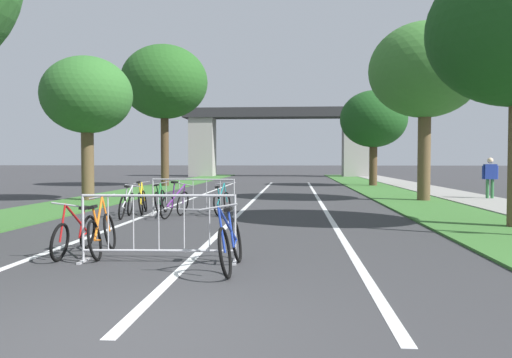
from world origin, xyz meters
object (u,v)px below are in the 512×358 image
object	(u,v)px
tree_right_maple_mid	(425,71)
crowd_barrier_second	(193,197)
crowd_barrier_nearest	(159,229)
bicycle_silver_6	(127,204)
bicycle_purple_3	(175,203)
tree_left_oak_near	(87,96)
tree_left_cypress_far	(164,83)
bicycle_red_1	(75,235)
bicycle_yellow_2	(143,201)
pedestrian_with_backpack	(490,174)
bicycle_teal_4	(222,202)
tree_right_pine_far	(374,119)
bicycle_orange_7	(102,233)
bicycle_green_0	(161,201)
bicycle_blue_5	(231,243)

from	to	relation	value
tree_right_maple_mid	crowd_barrier_second	distance (m)	10.57
crowd_barrier_nearest	bicycle_silver_6	xyz separation A→B (m)	(-2.50, 5.87, -0.16)
bicycle_purple_3	tree_left_oak_near	bearing A→B (deg)	144.53
tree_left_cypress_far	bicycle_purple_3	xyz separation A→B (m)	(4.49, -16.14, -5.80)
bicycle_red_1	bicycle_yellow_2	xyz separation A→B (m)	(-0.86, 6.50, 0.03)
crowd_barrier_nearest	pedestrian_with_backpack	distance (m)	16.14
tree_right_maple_mid	bicycle_red_1	bearing A→B (deg)	-126.27
bicycle_red_1	bicycle_teal_4	xyz separation A→B (m)	(1.52, 6.47, 0.01)
bicycle_red_1	pedestrian_with_backpack	xyz separation A→B (m)	(11.27, 12.40, 0.68)
tree_right_pine_far	pedestrian_with_backpack	world-z (taller)	tree_right_pine_far
pedestrian_with_backpack	tree_right_maple_mid	bearing A→B (deg)	-161.75
bicycle_purple_3	tree_left_cypress_far	bearing A→B (deg)	118.59
tree_right_pine_far	tree_right_maple_mid	bearing A→B (deg)	-89.15
bicycle_yellow_2	bicycle_teal_4	size ratio (longest dim) A/B	1.06
bicycle_purple_3	bicycle_orange_7	bearing A→B (deg)	-76.08
bicycle_silver_6	bicycle_yellow_2	bearing A→B (deg)	78.75
bicycle_teal_4	pedestrian_with_backpack	bearing A→B (deg)	39.45
tree_left_cypress_far	tree_right_pine_far	distance (m)	12.75
bicycle_yellow_2	pedestrian_with_backpack	size ratio (longest dim) A/B	1.04
bicycle_yellow_2	crowd_barrier_second	bearing A→B (deg)	-28.41
crowd_barrier_second	bicycle_red_1	distance (m)	6.04
bicycle_red_1	bicycle_purple_3	xyz separation A→B (m)	(0.36, 5.52, 0.05)
tree_left_cypress_far	tree_right_pine_far	world-z (taller)	tree_left_cypress_far
tree_right_pine_far	bicycle_red_1	size ratio (longest dim) A/B	3.44
pedestrian_with_backpack	tree_left_cypress_far	bearing A→B (deg)	151.47
tree_left_oak_near	bicycle_teal_4	distance (m)	8.16
tree_right_pine_far	bicycle_red_1	xyz separation A→B (m)	(-8.36, -23.03, -3.70)
tree_left_cypress_far	crowd_barrier_second	distance (m)	17.36
tree_left_cypress_far	crowd_barrier_nearest	xyz separation A→B (m)	(5.67, -22.13, -5.67)
crowd_barrier_second	bicycle_yellow_2	distance (m)	1.70
bicycle_teal_4	bicycle_yellow_2	bearing A→B (deg)	-172.57
bicycle_green_0	pedestrian_with_backpack	xyz separation A→B (m)	(11.55, 6.00, 0.64)
bicycle_silver_6	bicycle_orange_7	size ratio (longest dim) A/B	1.00
bicycle_orange_7	crowd_barrier_nearest	bearing A→B (deg)	-32.60
bicycle_green_0	tree_left_cypress_far	bearing A→B (deg)	99.45
tree_right_pine_far	bicycle_purple_3	xyz separation A→B (m)	(-8.00, -17.50, -3.65)
tree_right_pine_far	bicycle_blue_5	world-z (taller)	tree_right_pine_far
pedestrian_with_backpack	bicycle_red_1	bearing A→B (deg)	-129.78
bicycle_orange_7	tree_right_maple_mid	bearing A→B (deg)	47.38
bicycle_teal_4	bicycle_orange_7	size ratio (longest dim) A/B	0.98
bicycle_silver_6	bicycle_orange_7	xyz separation A→B (m)	(1.40, -5.36, 0.00)
tree_right_pine_far	bicycle_silver_6	distance (m)	20.28
bicycle_red_1	bicycle_blue_5	xyz separation A→B (m)	(2.71, -0.92, 0.04)
bicycle_teal_4	bicycle_orange_7	bearing A→B (deg)	-91.31
tree_right_maple_mid	bicycle_purple_3	size ratio (longest dim) A/B	4.11
bicycle_red_1	bicycle_teal_4	world-z (taller)	bicycle_teal_4
tree_right_pine_far	bicycle_green_0	size ratio (longest dim) A/B	3.50
pedestrian_with_backpack	tree_left_oak_near	bearing A→B (deg)	-171.73
crowd_barrier_second	pedestrian_with_backpack	bearing A→B (deg)	31.36
tree_right_pine_far	bicycle_yellow_2	xyz separation A→B (m)	(-9.22, -16.52, -3.68)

